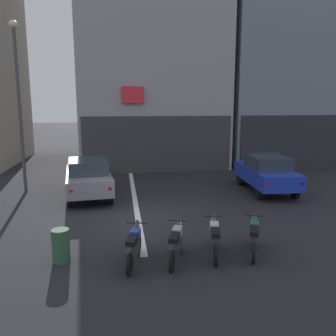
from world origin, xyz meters
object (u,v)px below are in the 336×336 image
at_px(car_grey_crossing_near, 88,177).
at_px(trash_bin, 61,246).
at_px(motorcycle_blue_row_leftmost, 134,246).
at_px(motorcycle_silver_row_left_mid, 176,244).
at_px(car_blue_parked_kerbside, 267,172).
at_px(car_white_down_street, 144,145).
at_px(street_lamp, 18,92).
at_px(motorcycle_green_row_right_mid, 254,237).
at_px(motorcycle_white_row_centre, 215,239).

distance_m(car_grey_crossing_near, trash_bin, 6.20).
bearing_deg(car_grey_crossing_near, motorcycle_blue_row_leftmost, -75.97).
distance_m(motorcycle_blue_row_leftmost, motorcycle_silver_row_left_mid, 1.06).
xyz_separation_m(car_blue_parked_kerbside, car_white_down_street, (-4.77, 10.90, 0.00)).
bearing_deg(car_white_down_street, motorcycle_silver_row_left_mid, -91.22).
distance_m(street_lamp, motorcycle_silver_row_left_mid, 10.32).
relative_size(motorcycle_silver_row_left_mid, motorcycle_green_row_right_mid, 1.02).
bearing_deg(motorcycle_blue_row_leftmost, car_grey_crossing_near, 104.03).
relative_size(car_blue_parked_kerbside, street_lamp, 0.57).
bearing_deg(motorcycle_silver_row_left_mid, car_blue_parked_kerbside, 51.40).
xyz_separation_m(car_grey_crossing_near, motorcycle_white_row_centre, (3.75, -6.33, -0.43)).
distance_m(car_blue_parked_kerbside, motorcycle_green_row_right_mid, 6.99).
xyz_separation_m(motorcycle_blue_row_leftmost, motorcycle_green_row_right_mid, (3.17, 0.18, 0.00)).
relative_size(car_white_down_street, trash_bin, 5.00).
bearing_deg(motorcycle_green_row_right_mid, trash_bin, 177.81).
bearing_deg(car_grey_crossing_near, motorcycle_white_row_centre, -59.36).
relative_size(car_blue_parked_kerbside, trash_bin, 4.90).
bearing_deg(motorcycle_white_row_centre, motorcycle_silver_row_left_mid, -169.60).
relative_size(car_grey_crossing_near, street_lamp, 0.59).
bearing_deg(car_blue_parked_kerbside, street_lamp, 173.07).
distance_m(motorcycle_blue_row_leftmost, motorcycle_green_row_right_mid, 3.17).
xyz_separation_m(street_lamp, motorcycle_blue_row_leftmost, (4.51, -7.77, -3.94)).
bearing_deg(motorcycle_blue_row_leftmost, street_lamp, 120.13).
height_order(motorcycle_white_row_centre, motorcycle_green_row_right_mid, same).
distance_m(car_white_down_street, motorcycle_silver_row_left_mid, 17.34).
bearing_deg(car_white_down_street, car_grey_crossing_near, -105.82).
relative_size(car_blue_parked_kerbside, motorcycle_silver_row_left_mid, 2.59).
bearing_deg(street_lamp, motorcycle_white_row_centre, -48.73).
height_order(car_white_down_street, motorcycle_green_row_right_mid, car_white_down_street).
bearing_deg(car_blue_parked_kerbside, car_grey_crossing_near, 179.37).
distance_m(car_grey_crossing_near, car_white_down_street, 11.24).
height_order(car_grey_crossing_near, street_lamp, street_lamp).
bearing_deg(motorcycle_white_row_centre, street_lamp, 131.27).
xyz_separation_m(car_white_down_street, motorcycle_silver_row_left_mid, (-0.37, -17.34, -0.43)).
height_order(car_grey_crossing_near, motorcycle_silver_row_left_mid, car_grey_crossing_near).
bearing_deg(car_blue_parked_kerbside, car_white_down_street, 113.64).
xyz_separation_m(car_white_down_street, motorcycle_white_row_centre, (0.69, -17.14, -0.43)).
bearing_deg(motorcycle_white_row_centre, car_white_down_street, 92.29).
xyz_separation_m(car_white_down_street, motorcycle_green_row_right_mid, (1.74, -17.19, -0.43)).
xyz_separation_m(street_lamp, trash_bin, (2.69, -7.40, -3.97)).
bearing_deg(car_blue_parked_kerbside, trash_bin, -142.75).
distance_m(car_blue_parked_kerbside, motorcycle_blue_row_leftmost, 8.97).
bearing_deg(trash_bin, motorcycle_blue_row_leftmost, -11.52).
xyz_separation_m(car_blue_parked_kerbside, motorcycle_silver_row_left_mid, (-5.14, -6.44, -0.43)).
bearing_deg(motorcycle_silver_row_left_mid, trash_bin, 173.26).
relative_size(car_blue_parked_kerbside, motorcycle_white_row_centre, 2.52).
bearing_deg(motorcycle_blue_row_leftmost, motorcycle_silver_row_left_mid, 1.69).
distance_m(street_lamp, motorcycle_blue_row_leftmost, 9.81).
relative_size(car_white_down_street, motorcycle_silver_row_left_mid, 2.64).
xyz_separation_m(car_grey_crossing_near, trash_bin, (-0.18, -6.18, -0.46)).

